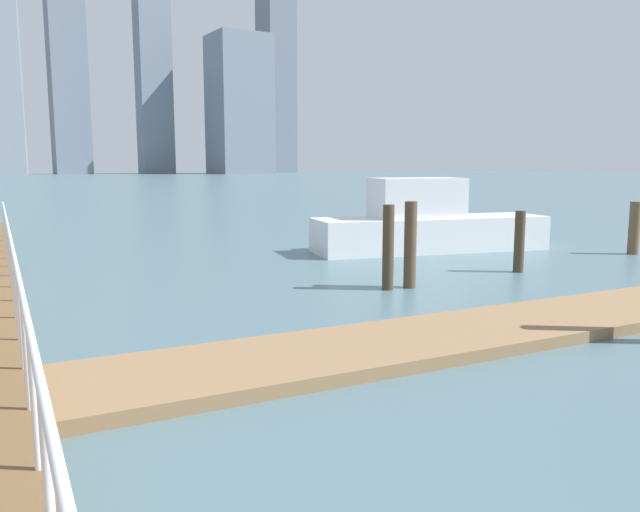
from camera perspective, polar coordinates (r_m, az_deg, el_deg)
The scene contains 12 objects.
ground_plane at distance 17.68m, azimuth -15.86°, elevation -0.65°, with size 300.00×300.00×0.00m, color slate.
floating_dock at distance 10.86m, azimuth 18.12°, elevation -5.82°, with size 15.45×2.00×0.18m, color #93704C.
boardwalk_railing at distance 7.07m, azimuth -25.17°, elevation -4.38°, with size 0.06×30.29×1.08m.
dock_piling_0 at distance 13.45m, azimuth 6.13°, elevation 0.76°, with size 0.24×0.24×1.81m, color #473826.
dock_piling_1 at distance 16.33m, azimuth 17.44°, elevation 1.24°, with size 0.25×0.25×1.51m, color #473826.
dock_piling_2 at distance 20.80m, azimuth 26.35°, elevation 2.26°, with size 0.31×0.31×1.55m, color brown.
dock_piling_4 at distance 13.73m, azimuth 8.10°, elevation 1.00°, with size 0.27×0.27×1.86m, color brown.
moored_boat_0 at distance 19.64m, azimuth 9.58°, elevation 2.78°, with size 7.43×3.04×2.22m.
skyline_tower_3 at distance 166.35m, azimuth -21.76°, elevation 15.98°, with size 8.08×9.38×52.71m, color slate.
skyline_tower_4 at distance 166.91m, azimuth -14.89°, elevation 20.01°, with size 7.62×6.34×74.22m, color slate.
skyline_tower_5 at distance 158.12m, azimuth -7.24°, elevation 13.27°, with size 13.04×12.43×32.67m, color slate.
skyline_tower_6 at distance 181.52m, azimuth -4.00°, elevation 20.94°, with size 7.77×9.59×84.46m, color slate.
Camera 1 is at (-3.30, 2.84, 2.67)m, focal length 35.69 mm.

